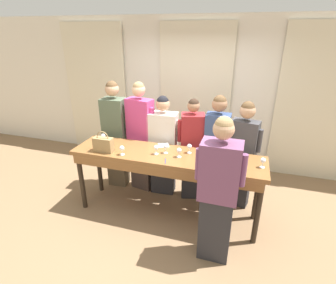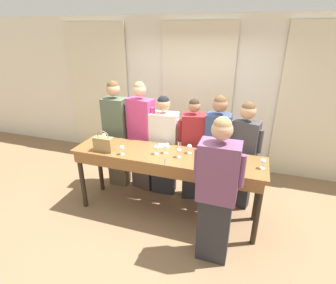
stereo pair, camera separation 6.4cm
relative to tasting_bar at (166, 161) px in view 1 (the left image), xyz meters
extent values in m
plane|color=#846647|center=(0.00, 0.02, -0.87)|extent=(18.00, 18.00, 0.00)
cube|color=silver|center=(0.00, 1.88, 0.53)|extent=(12.00, 0.06, 2.80)
cube|color=beige|center=(-2.12, 1.81, 0.47)|extent=(1.35, 0.03, 2.69)
cube|color=beige|center=(0.00, 1.81, 0.47)|extent=(1.35, 0.03, 2.69)
cube|color=beige|center=(2.12, 1.81, 0.47)|extent=(1.35, 0.03, 2.69)
cube|color=brown|center=(0.00, 0.02, 0.08)|extent=(2.65, 0.64, 0.06)
cube|color=brown|center=(0.00, -0.28, -0.01)|extent=(2.55, 0.03, 0.12)
cylinder|color=#2D2319|center=(-1.25, -0.22, -0.41)|extent=(0.07, 0.07, 0.92)
cylinder|color=#2D2319|center=(1.25, -0.22, -0.41)|extent=(0.07, 0.07, 0.92)
cylinder|color=#2D2319|center=(-1.25, 0.27, -0.41)|extent=(0.07, 0.07, 0.92)
cylinder|color=#2D2319|center=(1.25, 0.27, -0.41)|extent=(0.07, 0.07, 0.92)
cylinder|color=black|center=(0.89, -0.08, 0.21)|extent=(0.07, 0.07, 0.22)
cone|color=black|center=(0.89, -0.08, 0.34)|extent=(0.07, 0.07, 0.04)
cylinder|color=black|center=(0.89, -0.08, 0.40)|extent=(0.03, 0.03, 0.09)
cylinder|color=beige|center=(0.89, -0.08, 0.20)|extent=(0.07, 0.07, 0.09)
cube|color=#997A4C|center=(-0.86, -0.16, 0.21)|extent=(0.27, 0.12, 0.20)
torus|color=#997A4C|center=(-0.86, -0.16, 0.31)|extent=(0.18, 0.01, 0.18)
cylinder|color=white|center=(1.24, 0.00, 0.11)|extent=(0.06, 0.06, 0.00)
cylinder|color=white|center=(1.24, 0.00, 0.14)|extent=(0.01, 0.01, 0.06)
sphere|color=white|center=(1.24, 0.00, 0.20)|extent=(0.07, 0.07, 0.07)
cylinder|color=white|center=(-1.03, 0.14, 0.11)|extent=(0.06, 0.06, 0.00)
cylinder|color=white|center=(-1.03, 0.14, 0.14)|extent=(0.01, 0.01, 0.06)
sphere|color=white|center=(-1.03, 0.14, 0.20)|extent=(0.07, 0.07, 0.07)
cylinder|color=white|center=(-0.57, -0.18, 0.11)|extent=(0.06, 0.06, 0.00)
cylinder|color=white|center=(-0.57, -0.18, 0.14)|extent=(0.01, 0.01, 0.06)
sphere|color=white|center=(-0.57, -0.18, 0.20)|extent=(0.07, 0.07, 0.07)
sphere|color=beige|center=(-0.57, -0.18, 0.19)|extent=(0.04, 0.04, 0.04)
cylinder|color=white|center=(0.29, 0.15, 0.11)|extent=(0.06, 0.06, 0.00)
cylinder|color=white|center=(0.29, 0.15, 0.14)|extent=(0.01, 0.01, 0.06)
sphere|color=white|center=(0.29, 0.15, 0.20)|extent=(0.07, 0.07, 0.07)
cylinder|color=white|center=(0.64, -0.08, 0.11)|extent=(0.06, 0.06, 0.00)
cylinder|color=white|center=(0.64, -0.08, 0.14)|extent=(0.01, 0.01, 0.06)
sphere|color=white|center=(0.64, -0.08, 0.20)|extent=(0.07, 0.07, 0.07)
sphere|color=beige|center=(0.64, -0.08, 0.19)|extent=(0.04, 0.04, 0.04)
cylinder|color=white|center=(0.94, 0.13, 0.11)|extent=(0.06, 0.06, 0.00)
cylinder|color=white|center=(0.94, 0.13, 0.14)|extent=(0.01, 0.01, 0.06)
sphere|color=white|center=(0.94, 0.13, 0.20)|extent=(0.07, 0.07, 0.07)
cylinder|color=white|center=(0.19, -0.02, 0.11)|extent=(0.06, 0.06, 0.00)
cylinder|color=white|center=(0.19, -0.02, 0.14)|extent=(0.01, 0.01, 0.06)
sphere|color=white|center=(0.19, -0.02, 0.20)|extent=(0.07, 0.07, 0.07)
cylinder|color=white|center=(-0.13, -0.02, 0.11)|extent=(0.06, 0.06, 0.00)
cylinder|color=white|center=(-0.13, -0.02, 0.14)|extent=(0.01, 0.01, 0.06)
sphere|color=white|center=(-0.13, -0.02, 0.20)|extent=(0.07, 0.07, 0.07)
sphere|color=beige|center=(-0.13, -0.02, 0.19)|extent=(0.04, 0.04, 0.04)
cylinder|color=white|center=(-0.02, 0.04, 0.11)|extent=(0.06, 0.06, 0.00)
cylinder|color=white|center=(-0.02, 0.04, 0.14)|extent=(0.01, 0.01, 0.06)
sphere|color=white|center=(-0.02, 0.04, 0.20)|extent=(0.07, 0.07, 0.07)
cube|color=white|center=(-0.13, 0.28, 0.11)|extent=(0.20, 0.20, 0.00)
cylinder|color=#193399|center=(0.05, -0.20, 0.11)|extent=(0.05, 0.14, 0.01)
cube|color=brown|center=(-1.06, 0.56, -0.44)|extent=(0.33, 0.25, 0.86)
cube|color=#4C5B47|center=(-1.06, 0.56, 0.33)|extent=(0.38, 0.29, 0.68)
sphere|color=tan|center=(-1.06, 0.56, 0.82)|extent=(0.21, 0.21, 0.21)
sphere|color=brown|center=(-1.06, 0.56, 0.85)|extent=(0.19, 0.19, 0.19)
cylinder|color=#4C5B47|center=(-0.85, 0.57, 0.38)|extent=(0.07, 0.07, 0.38)
cylinder|color=#4C5B47|center=(-1.26, 0.55, 0.38)|extent=(0.07, 0.07, 0.38)
cube|color=#473833|center=(-0.61, 0.56, -0.43)|extent=(0.39, 0.25, 0.88)
cube|color=#C63D7A|center=(-0.61, 0.56, 0.35)|extent=(0.45, 0.29, 0.69)
sphere|color=#DBAD89|center=(-0.61, 0.56, 0.83)|extent=(0.20, 0.20, 0.20)
sphere|color=#93754C|center=(-0.61, 0.56, 0.87)|extent=(0.18, 0.18, 0.18)
cylinder|color=#C63D7A|center=(-0.38, 0.51, 0.40)|extent=(0.08, 0.08, 0.38)
cylinder|color=#C63D7A|center=(-0.83, 0.61, 0.40)|extent=(0.08, 0.08, 0.38)
cube|color=#28282D|center=(-0.23, 0.56, -0.49)|extent=(0.39, 0.24, 0.77)
cube|color=silver|center=(-0.23, 0.56, 0.20)|extent=(0.45, 0.29, 0.61)
sphere|color=tan|center=(-0.23, 0.56, 0.64)|extent=(0.21, 0.21, 0.21)
sphere|color=black|center=(-0.23, 0.56, 0.68)|extent=(0.18, 0.18, 0.18)
cylinder|color=silver|center=(0.01, 0.58, 0.25)|extent=(0.07, 0.07, 0.34)
cylinder|color=silver|center=(-0.47, 0.55, 0.25)|extent=(0.07, 0.07, 0.34)
cube|color=#28282D|center=(0.24, 0.56, -0.48)|extent=(0.34, 0.28, 0.78)
cube|color=maroon|center=(0.24, 0.56, 0.22)|extent=(0.40, 0.33, 0.62)
sphere|color=#9E7051|center=(0.24, 0.56, 0.65)|extent=(0.18, 0.18, 0.18)
sphere|color=#332319|center=(0.24, 0.56, 0.69)|extent=(0.16, 0.16, 0.16)
cylinder|color=maroon|center=(0.43, 0.61, 0.27)|extent=(0.09, 0.09, 0.34)
cylinder|color=maroon|center=(0.05, 0.52, 0.27)|extent=(0.09, 0.09, 0.34)
cube|color=#383D51|center=(0.61, 0.56, -0.47)|extent=(0.30, 0.21, 0.80)
cube|color=#334775|center=(0.61, 0.56, 0.25)|extent=(0.35, 0.24, 0.64)
sphere|color=#9E7051|center=(0.61, 0.56, 0.71)|extent=(0.21, 0.21, 0.21)
sphere|color=brown|center=(0.61, 0.56, 0.75)|extent=(0.19, 0.19, 0.19)
cylinder|color=#334775|center=(0.80, 0.56, 0.30)|extent=(0.07, 0.07, 0.35)
cylinder|color=#334775|center=(0.41, 0.57, 0.30)|extent=(0.07, 0.07, 0.35)
cube|color=#28282D|center=(0.99, 0.56, -0.49)|extent=(0.36, 0.24, 0.77)
cube|color=#3D3D42|center=(0.99, 0.56, 0.20)|extent=(0.42, 0.29, 0.61)
sphere|color=tan|center=(0.99, 0.56, 0.65)|extent=(0.22, 0.22, 0.22)
sphere|color=brown|center=(0.99, 0.56, 0.69)|extent=(0.19, 0.19, 0.19)
cylinder|color=#3D3D42|center=(1.20, 0.51, 0.25)|extent=(0.08, 0.08, 0.33)
cylinder|color=#3D3D42|center=(0.78, 0.61, 0.25)|extent=(0.08, 0.08, 0.33)
cube|color=#28282D|center=(0.78, -0.58, -0.45)|extent=(0.36, 0.24, 0.83)
cube|color=#704266|center=(0.78, -0.58, 0.29)|extent=(0.42, 0.28, 0.66)
sphere|color=tan|center=(0.78, -0.58, 0.77)|extent=(0.22, 0.22, 0.22)
sphere|color=#93754C|center=(0.78, -0.58, 0.80)|extent=(0.19, 0.19, 0.19)
cylinder|color=#704266|center=(0.55, -0.58, 0.34)|extent=(0.07, 0.07, 0.36)
cylinder|color=#704266|center=(1.01, -0.59, 0.34)|extent=(0.07, 0.07, 0.36)
camera|label=1|loc=(0.97, -3.05, 1.66)|focal=28.00mm
camera|label=2|loc=(1.03, -3.03, 1.66)|focal=28.00mm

